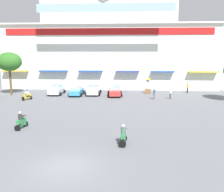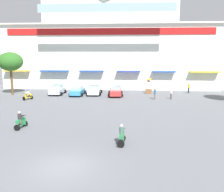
{
  "view_description": "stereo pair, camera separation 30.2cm",
  "coord_description": "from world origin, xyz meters",
  "px_view_note": "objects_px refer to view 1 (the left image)",
  "views": [
    {
      "loc": [
        3.68,
        -13.71,
        6.81
      ],
      "look_at": [
        1.83,
        14.16,
        1.78
      ],
      "focal_mm": 40.19,
      "sensor_mm": 36.0,
      "label": 1
    },
    {
      "loc": [
        3.98,
        -13.69,
        6.81
      ],
      "look_at": [
        1.83,
        14.16,
        1.78
      ],
      "focal_mm": 40.19,
      "sensor_mm": 36.0,
      "label": 2
    }
  ],
  "objects_px": {
    "scooter_rider_0": "(123,136)",
    "pedestrian_1": "(188,87)",
    "parked_car_2": "(94,90)",
    "scooter_rider_3": "(21,122)",
    "balloon_vendor_cart": "(148,88)",
    "parked_car_0": "(56,90)",
    "scooter_rider_2": "(27,96)",
    "pedestrian_0": "(154,93)",
    "parked_car_3": "(115,91)",
    "pedestrian_2": "(170,93)",
    "parked_car_1": "(77,91)",
    "plaza_tree_0": "(9,62)"
  },
  "relations": [
    {
      "from": "parked_car_1",
      "to": "scooter_rider_3",
      "type": "bearing_deg",
      "value": -94.98
    },
    {
      "from": "parked_car_1",
      "to": "pedestrian_1",
      "type": "distance_m",
      "value": 18.03
    },
    {
      "from": "parked_car_0",
      "to": "pedestrian_1",
      "type": "xyz_separation_m",
      "value": [
        21.08,
        2.92,
        0.16
      ]
    },
    {
      "from": "scooter_rider_0",
      "to": "pedestrian_1",
      "type": "xyz_separation_m",
      "value": [
        10.04,
        23.78,
        0.26
      ]
    },
    {
      "from": "pedestrian_1",
      "to": "pedestrian_2",
      "type": "bearing_deg",
      "value": -123.49
    },
    {
      "from": "parked_car_2",
      "to": "balloon_vendor_cart",
      "type": "relative_size",
      "value": 1.67
    },
    {
      "from": "scooter_rider_2",
      "to": "pedestrian_2",
      "type": "relative_size",
      "value": 0.92
    },
    {
      "from": "parked_car_2",
      "to": "pedestrian_0",
      "type": "distance_m",
      "value": 9.7
    },
    {
      "from": "plaza_tree_0",
      "to": "pedestrian_1",
      "type": "height_order",
      "value": "plaza_tree_0"
    },
    {
      "from": "plaza_tree_0",
      "to": "scooter_rider_2",
      "type": "bearing_deg",
      "value": -42.93
    },
    {
      "from": "parked_car_0",
      "to": "parked_car_3",
      "type": "xyz_separation_m",
      "value": [
        9.29,
        -0.48,
        0.0
      ]
    },
    {
      "from": "parked_car_2",
      "to": "scooter_rider_3",
      "type": "bearing_deg",
      "value": -102.57
    },
    {
      "from": "parked_car_1",
      "to": "parked_car_0",
      "type": "bearing_deg",
      "value": 169.66
    },
    {
      "from": "parked_car_0",
      "to": "parked_car_2",
      "type": "height_order",
      "value": "parked_car_0"
    },
    {
      "from": "pedestrian_0",
      "to": "pedestrian_1",
      "type": "xyz_separation_m",
      "value": [
        6.01,
        5.88,
        -0.01
      ]
    },
    {
      "from": "parked_car_1",
      "to": "scooter_rider_0",
      "type": "height_order",
      "value": "scooter_rider_0"
    },
    {
      "from": "plaza_tree_0",
      "to": "scooter_rider_3",
      "type": "distance_m",
      "value": 19.54
    },
    {
      "from": "parked_car_1",
      "to": "parked_car_3",
      "type": "distance_m",
      "value": 5.9
    },
    {
      "from": "scooter_rider_0",
      "to": "scooter_rider_3",
      "type": "bearing_deg",
      "value": 160.53
    },
    {
      "from": "scooter_rider_3",
      "to": "pedestrian_0",
      "type": "bearing_deg",
      "value": 48.16
    },
    {
      "from": "parked_car_2",
      "to": "pedestrian_1",
      "type": "relative_size",
      "value": 2.6
    },
    {
      "from": "parked_car_3",
      "to": "pedestrian_1",
      "type": "height_order",
      "value": "pedestrian_1"
    },
    {
      "from": "parked_car_1",
      "to": "pedestrian_1",
      "type": "bearing_deg",
      "value": 11.33
    },
    {
      "from": "parked_car_0",
      "to": "scooter_rider_3",
      "type": "height_order",
      "value": "scooter_rider_3"
    },
    {
      "from": "parked_car_1",
      "to": "balloon_vendor_cart",
      "type": "bearing_deg",
      "value": 12.61
    },
    {
      "from": "parked_car_0",
      "to": "scooter_rider_0",
      "type": "xyz_separation_m",
      "value": [
        11.04,
        -20.86,
        -0.11
      ]
    },
    {
      "from": "parked_car_1",
      "to": "pedestrian_2",
      "type": "height_order",
      "value": "pedestrian_2"
    },
    {
      "from": "pedestrian_1",
      "to": "balloon_vendor_cart",
      "type": "xyz_separation_m",
      "value": [
        -6.55,
        -1.05,
        0.02
      ]
    },
    {
      "from": "parked_car_2",
      "to": "pedestrian_2",
      "type": "xyz_separation_m",
      "value": [
        11.48,
        -2.9,
        0.17
      ]
    },
    {
      "from": "parked_car_3",
      "to": "scooter_rider_3",
      "type": "bearing_deg",
      "value": -113.26
    },
    {
      "from": "scooter_rider_2",
      "to": "scooter_rider_3",
      "type": "xyz_separation_m",
      "value": [
        4.79,
        -13.0,
        0.05
      ]
    },
    {
      "from": "parked_car_0",
      "to": "balloon_vendor_cart",
      "type": "height_order",
      "value": "balloon_vendor_cart"
    },
    {
      "from": "plaza_tree_0",
      "to": "scooter_rider_3",
      "type": "height_order",
      "value": "plaza_tree_0"
    },
    {
      "from": "parked_car_2",
      "to": "pedestrian_0",
      "type": "xyz_separation_m",
      "value": [
        9.16,
        -3.21,
        0.19
      ]
    },
    {
      "from": "plaza_tree_0",
      "to": "pedestrian_2",
      "type": "xyz_separation_m",
      "value": [
        24.35,
        -1.83,
        -4.24
      ]
    },
    {
      "from": "scooter_rider_2",
      "to": "pedestrian_0",
      "type": "relative_size",
      "value": 0.91
    },
    {
      "from": "plaza_tree_0",
      "to": "pedestrian_0",
      "type": "height_order",
      "value": "plaza_tree_0"
    },
    {
      "from": "plaza_tree_0",
      "to": "parked_car_1",
      "type": "relative_size",
      "value": 1.7
    },
    {
      "from": "plaza_tree_0",
      "to": "balloon_vendor_cart",
      "type": "relative_size",
      "value": 2.62
    },
    {
      "from": "parked_car_1",
      "to": "balloon_vendor_cart",
      "type": "height_order",
      "value": "balloon_vendor_cart"
    },
    {
      "from": "pedestrian_1",
      "to": "balloon_vendor_cart",
      "type": "height_order",
      "value": "balloon_vendor_cart"
    },
    {
      "from": "parked_car_0",
      "to": "scooter_rider_2",
      "type": "bearing_deg",
      "value": -121.75
    },
    {
      "from": "scooter_rider_2",
      "to": "balloon_vendor_cart",
      "type": "xyz_separation_m",
      "value": [
        17.39,
        6.5,
        0.33
      ]
    },
    {
      "from": "pedestrian_2",
      "to": "parked_car_1",
      "type": "bearing_deg",
      "value": 171.74
    },
    {
      "from": "plaza_tree_0",
      "to": "balloon_vendor_cart",
      "type": "height_order",
      "value": "plaza_tree_0"
    },
    {
      "from": "plaza_tree_0",
      "to": "pedestrian_2",
      "type": "distance_m",
      "value": 24.79
    },
    {
      "from": "pedestrian_1",
      "to": "balloon_vendor_cart",
      "type": "relative_size",
      "value": 0.64
    },
    {
      "from": "parked_car_3",
      "to": "pedestrian_0",
      "type": "bearing_deg",
      "value": -23.21
    },
    {
      "from": "parked_car_1",
      "to": "parked_car_2",
      "type": "height_order",
      "value": "parked_car_2"
    },
    {
      "from": "parked_car_1",
      "to": "scooter_rider_2",
      "type": "xyz_separation_m",
      "value": [
        -6.27,
        -4.01,
        -0.09
      ]
    }
  ]
}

